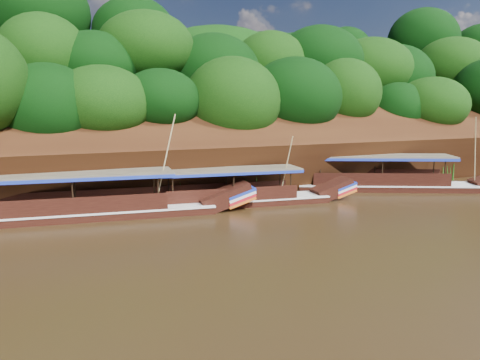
{
  "coord_description": "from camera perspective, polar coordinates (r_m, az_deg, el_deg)",
  "views": [
    {
      "loc": [
        -13.87,
        -20.23,
        6.58
      ],
      "look_at": [
        -1.98,
        7.0,
        1.73
      ],
      "focal_mm": 35.0,
      "sensor_mm": 36.0,
      "label": 1
    }
  ],
  "objects": [
    {
      "name": "riverbank",
      "position": [
        45.38,
        -5.69,
        3.29
      ],
      "size": [
        120.0,
        30.06,
        19.4
      ],
      "color": "black",
      "rests_on": "ground"
    },
    {
      "name": "boat_2",
      "position": [
        28.57,
        -15.96,
        -3.17
      ],
      "size": [
        17.17,
        4.35,
        6.47
      ],
      "rotation": [
        0.0,
        0.0,
        -0.13
      ],
      "color": "black",
      "rests_on": "ground"
    },
    {
      "name": "reeds",
      "position": [
        32.28,
        -2.9,
        -0.92
      ],
      "size": [
        47.28,
        2.69,
        2.05
      ],
      "color": "#246619",
      "rests_on": "ground"
    },
    {
      "name": "boat_1",
      "position": [
        30.97,
        1.36,
        -1.97
      ],
      "size": [
        14.14,
        3.87,
        4.99
      ],
      "rotation": [
        0.0,
        0.0,
        -0.13
      ],
      "color": "black",
      "rests_on": "ground"
    },
    {
      "name": "boat_0",
      "position": [
        38.0,
        19.0,
        -0.28
      ],
      "size": [
        15.97,
        9.2,
        6.14
      ],
      "rotation": [
        0.0,
        0.0,
        -0.45
      ],
      "color": "black",
      "rests_on": "ground"
    },
    {
      "name": "ground",
      "position": [
        25.39,
        10.52,
        -5.91
      ],
      "size": [
        160.0,
        160.0,
        0.0
      ],
      "primitive_type": "plane",
      "color": "black",
      "rests_on": "ground"
    }
  ]
}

